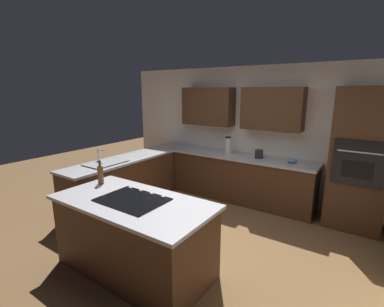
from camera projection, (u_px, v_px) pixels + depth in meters
ground_plane at (196, 238)px, 4.04m from camera, size 14.00×14.00×0.00m
wall_back at (250, 127)px, 5.41m from camera, size 6.00×0.44×2.60m
lower_cabinets_back at (240, 179)px, 5.39m from camera, size 2.80×0.60×0.86m
countertop_back at (241, 157)px, 5.29m from camera, size 2.84×0.64×0.04m
lower_cabinets_side at (135, 179)px, 5.38m from camera, size 0.60×2.90×0.86m
countertop_side at (134, 157)px, 5.28m from camera, size 0.64×2.94×0.04m
island_base at (134, 237)px, 3.26m from camera, size 1.85×0.89×0.86m
island_top at (132, 202)px, 3.16m from camera, size 1.93×0.97×0.04m
wall_oven at (359, 160)px, 4.17m from camera, size 0.80×0.66×2.20m
sink_unit at (106, 162)px, 4.75m from camera, size 0.46×0.70×0.23m
cooktop at (133, 199)px, 3.15m from camera, size 0.76×0.56×0.03m
blender at (228, 146)px, 5.43m from camera, size 0.15×0.15×0.35m
mixing_bowl at (292, 160)px, 4.77m from camera, size 0.17×0.17×0.09m
kettle at (259, 154)px, 5.09m from camera, size 0.15×0.15×0.16m
oil_bottle at (100, 174)px, 3.68m from camera, size 0.08×0.08×0.32m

